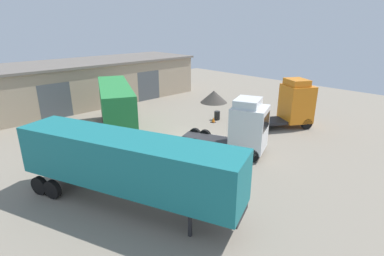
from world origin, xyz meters
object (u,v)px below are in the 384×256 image
traffic_cone (213,120)px  gravel_pile (214,97)px  tractor_unit_white (242,128)px  container_trailer_blue (125,163)px  tractor_unit_orange (292,105)px  oil_drum (217,116)px  container_trailer_green (116,102)px

traffic_cone → gravel_pile: bearing=42.1°
gravel_pile → tractor_unit_white: bearing=-129.9°
container_trailer_blue → gravel_pile: bearing=99.1°
tractor_unit_orange → traffic_cone: bearing=158.4°
tractor_unit_white → traffic_cone: (3.93, 6.43, -1.73)m
tractor_unit_white → tractor_unit_orange: tractor_unit_orange is taller
tractor_unit_white → container_trailer_blue: bearing=-111.7°
container_trailer_blue → oil_drum: 16.37m
tractor_unit_orange → gravel_pile: tractor_unit_orange is taller
container_trailer_green → traffic_cone: (8.02, -4.38, -2.39)m
tractor_unit_orange → container_trailer_blue: bearing=-146.8°
tractor_unit_white → container_trailer_blue: tractor_unit_white is taller
container_trailer_green → traffic_cone: 9.45m
tractor_unit_white → container_trailer_green: size_ratio=0.70×
container_trailer_green → traffic_cone: bearing=87.2°
tractor_unit_orange → oil_drum: bearing=150.8°
tractor_unit_orange → oil_drum: 7.21m
tractor_unit_orange → oil_drum: tractor_unit_orange is taller
container_trailer_green → container_trailer_blue: container_trailer_green is taller
container_trailer_blue → traffic_cone: bearing=93.4°
tractor_unit_orange → traffic_cone: tractor_unit_orange is taller
gravel_pile → container_trailer_blue: bearing=-149.1°
container_trailer_blue → traffic_cone: 15.43m
container_trailer_green → oil_drum: bearing=91.4°
traffic_cone → container_trailer_blue: bearing=-154.8°
tractor_unit_orange → oil_drum: (-3.50, 6.08, -1.67)m
tractor_unit_orange → oil_drum: size_ratio=7.69×
container_trailer_blue → oil_drum: (14.73, 6.82, -2.09)m
container_trailer_green → oil_drum: size_ratio=11.29×
oil_drum → tractor_unit_white: bearing=-125.6°
oil_drum → tractor_unit_orange: bearing=-60.0°
container_trailer_blue → oil_drum: bearing=93.1°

